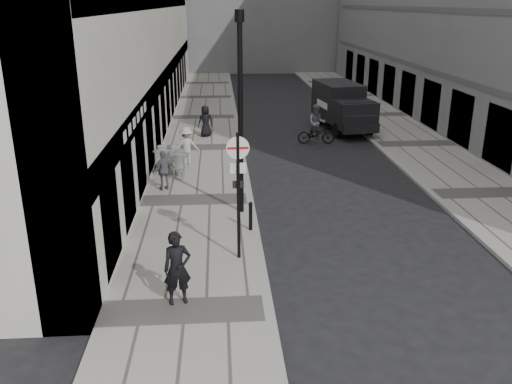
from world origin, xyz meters
TOP-DOWN VIEW (x-y plane):
  - sidewalk at (-2.00, 18.00)m, footprint 4.00×60.00m
  - far_sidewalk at (9.00, 18.00)m, footprint 4.00×60.00m
  - walking_man at (-2.16, 3.09)m, footprint 0.76×0.59m
  - sign_post at (-0.60, 5.44)m, footprint 0.63×0.10m
  - lamppost at (-0.38, 9.04)m, footprint 0.30×0.30m
  - bollard_near at (-0.15, 7.40)m, footprint 0.12×0.12m
  - bollard_far at (-0.15, 13.34)m, footprint 0.11×0.11m
  - panel_van at (5.98, 21.96)m, footprint 2.76×5.76m
  - cyclist at (3.96, 18.76)m, footprint 1.96×0.85m
  - pedestrian_a at (-3.24, 11.55)m, footprint 0.98×0.71m
  - pedestrian_b at (-2.54, 14.99)m, footprint 1.10×0.64m
  - pedestrian_c at (-1.81, 20.31)m, footprint 0.96×0.80m
  - cafe_table_near at (-3.60, 14.27)m, footprint 0.75×1.70m
  - cafe_table_mid at (-2.80, 13.48)m, footprint 0.76×1.71m
  - cafe_table_far at (-3.01, 14.42)m, footprint 0.71×1.61m

SIDE VIEW (x-z plane):
  - sidewalk at x=-2.00m, z-range 0.00..0.12m
  - far_sidewalk at x=9.00m, z-range 0.00..0.12m
  - bollard_far at x=-0.15m, z-range 0.12..0.92m
  - bollard_near at x=-0.15m, z-range 0.12..1.00m
  - cafe_table_far at x=-3.01m, z-range 0.13..1.04m
  - cafe_table_near at x=-3.60m, z-range 0.13..1.09m
  - cafe_table_mid at x=-2.80m, z-range 0.13..1.10m
  - cyclist at x=3.96m, z-range -0.23..1.83m
  - pedestrian_a at x=-3.24m, z-range 0.12..1.66m
  - pedestrian_c at x=-1.81m, z-range 0.12..1.79m
  - pedestrian_b at x=-2.54m, z-range 0.12..1.81m
  - walking_man at x=-2.16m, z-range 0.12..1.95m
  - panel_van at x=5.98m, z-range 0.16..2.78m
  - sign_post at x=-0.60m, z-range 0.63..4.28m
  - lamppost at x=-0.38m, z-range 0.50..7.18m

